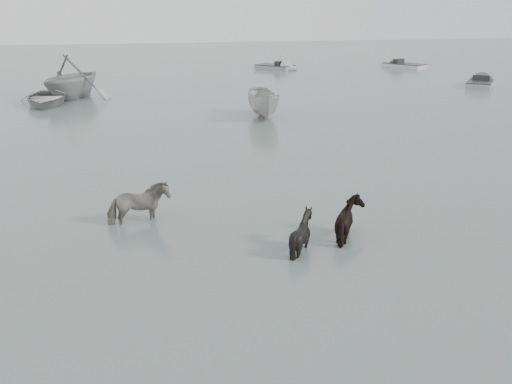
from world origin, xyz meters
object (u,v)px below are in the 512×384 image
pony_pinto (138,198)px  pony_black (302,225)px  rowboat_lead (46,96)px  pony_dark (352,213)px

pony_pinto → pony_black: 4.65m
rowboat_lead → pony_black: bearing=-68.3°
pony_dark → rowboat_lead: (-10.41, 22.19, -0.16)m
pony_black → rowboat_lead: (-8.95, 22.64, -0.15)m
rowboat_lead → pony_dark: bearing=-64.7°
pony_dark → rowboat_lead: bearing=25.8°
pony_pinto → rowboat_lead: size_ratio=0.35×
rowboat_lead → pony_pinto: bearing=-75.6°
pony_black → rowboat_lead: bearing=6.4°
pony_pinto → rowboat_lead: (-5.08, 20.06, -0.22)m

